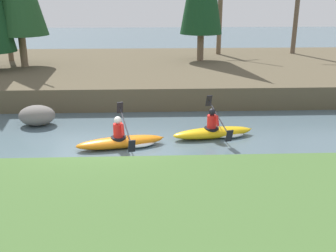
% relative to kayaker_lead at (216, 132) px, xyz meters
% --- Properties ---
extents(ground_plane, '(90.00, 90.00, 0.00)m').
position_rel_kayaker_lead_xyz_m(ground_plane, '(-3.40, -1.40, -0.20)').
color(ground_plane, '#4C606B').
extents(riverbank_far, '(44.00, 11.94, 0.94)m').
position_rel_kayaker_lead_xyz_m(riverbank_far, '(-3.40, 8.96, 0.27)').
color(riverbank_far, brown).
rests_on(riverbank_far, ground).
extents(bare_tree_mid_upstream, '(2.64, 2.61, 4.71)m').
position_rel_kayaker_lead_xyz_m(bare_tree_mid_upstream, '(2.07, 12.19, 2.97)').
color(bare_tree_mid_upstream, brown).
rests_on(bare_tree_mid_upstream, riverbank_far).
extents(kayaker_lead, '(2.79, 2.06, 1.20)m').
position_rel_kayaker_lead_xyz_m(kayaker_lead, '(0.00, 0.00, 0.00)').
color(kayaker_lead, yellow).
rests_on(kayaker_lead, ground).
extents(kayaker_middle, '(2.78, 2.05, 1.20)m').
position_rel_kayaker_lead_xyz_m(kayaker_middle, '(-2.98, -0.73, 0.00)').
color(kayaker_middle, orange).
rests_on(kayaker_middle, ground).
extents(boulder_midstream, '(1.28, 1.00, 0.73)m').
position_rel_kayaker_lead_xyz_m(boulder_midstream, '(-6.24, 1.54, 0.16)').
color(boulder_midstream, slate).
rests_on(boulder_midstream, ground).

